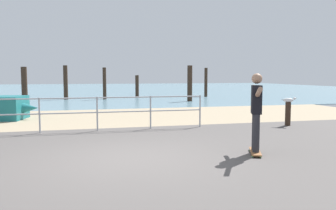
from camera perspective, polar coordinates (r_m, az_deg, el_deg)
ground_plane at (r=5.94m, az=-5.70°, el=-11.49°), size 24.00×10.00×0.04m
beach_strip at (r=13.77m, az=-10.58°, el=-2.06°), size 24.00×6.00×0.04m
sea_surface at (r=41.68m, az=-12.97°, el=2.63°), size 72.00×50.00×0.04m
railing_fence at (r=10.50m, az=-25.50°, el=-0.84°), size 11.52×0.05×1.05m
skateboard at (r=7.45m, az=14.63°, el=-7.69°), size 0.50×0.81×0.08m
skateboarder at (r=7.30m, az=14.80°, el=-0.39°), size 0.66×1.36×1.65m
bollard_short at (r=11.85m, az=19.74°, el=-1.48°), size 0.18×0.18×0.80m
seagull at (r=11.81m, az=19.90°, el=0.82°), size 0.43×0.31×0.18m
groyne_post_0 at (r=24.27m, az=-23.27°, el=3.34°), size 0.37×0.37×2.25m
groyne_post_1 at (r=24.27m, az=-17.04°, el=3.67°), size 0.29×0.29×2.38m
groyne_post_2 at (r=23.76m, az=-10.76°, el=3.60°), size 0.24×0.24×2.23m
groyne_post_3 at (r=26.21m, az=-5.29°, el=3.22°), size 0.27×0.27×1.70m
groyne_post_4 at (r=21.69m, az=3.73°, el=3.67°), size 0.32×0.32×2.32m
groyne_post_5 at (r=26.38m, az=6.47°, el=3.84°), size 0.24×0.24×2.27m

